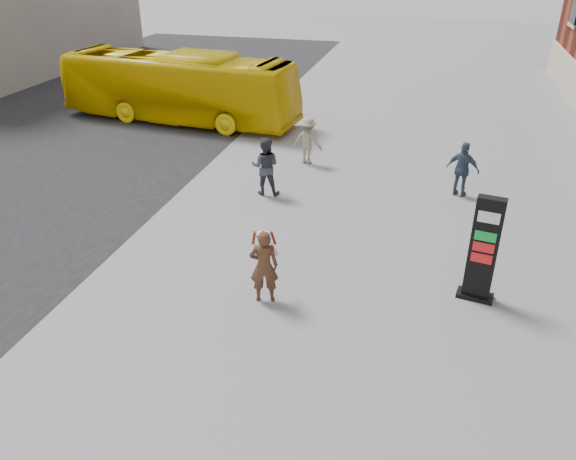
% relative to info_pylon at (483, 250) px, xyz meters
% --- Properties ---
extents(ground, '(100.00, 100.00, 0.00)m').
position_rel_info_pylon_xyz_m(ground, '(-4.22, -0.81, -1.27)').
color(ground, '#9E9EA3').
extents(info_pylon, '(0.87, 0.54, 2.55)m').
position_rel_info_pylon_xyz_m(info_pylon, '(0.00, 0.00, 0.00)').
color(info_pylon, black).
rests_on(info_pylon, ground).
extents(woman, '(0.80, 0.76, 1.80)m').
position_rel_info_pylon_xyz_m(woman, '(-4.72, -1.32, -0.35)').
color(woman, '#432A19').
rests_on(woman, ground).
extents(bus, '(11.09, 3.74, 3.03)m').
position_rel_info_pylon_xyz_m(bus, '(-12.49, 11.25, 0.24)').
color(bus, '#DEBC06').
rests_on(bus, road).
extents(pedestrian_a, '(1.02, 0.84, 1.89)m').
position_rel_info_pylon_xyz_m(pedestrian_a, '(-6.43, 4.45, -0.33)').
color(pedestrian_a, '#32353F').
rests_on(pedestrian_a, ground).
extents(pedestrian_b, '(1.22, 0.87, 1.71)m').
position_rel_info_pylon_xyz_m(pedestrian_b, '(-5.74, 7.50, -0.42)').
color(pedestrian_b, gray).
rests_on(pedestrian_b, ground).
extents(pedestrian_c, '(1.13, 0.74, 1.79)m').
position_rel_info_pylon_xyz_m(pedestrian_c, '(-0.32, 5.91, -0.38)').
color(pedestrian_c, '#33485D').
rests_on(pedestrian_c, ground).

